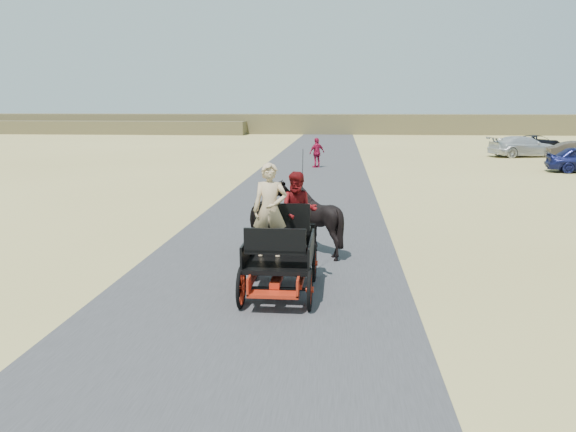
# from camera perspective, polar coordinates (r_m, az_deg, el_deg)

# --- Properties ---
(ground) EXTENTS (140.00, 140.00, 0.00)m
(ground) POSITION_cam_1_polar(r_m,az_deg,el_deg) (10.78, -3.44, -8.25)
(ground) COLOR tan
(road) EXTENTS (6.00, 140.00, 0.01)m
(road) POSITION_cam_1_polar(r_m,az_deg,el_deg) (10.78, -3.44, -8.23)
(road) COLOR #38383A
(road) RESTS_ON ground
(ridge_far) EXTENTS (140.00, 6.00, 2.40)m
(ridge_far) POSITION_cam_1_polar(r_m,az_deg,el_deg) (72.10, 4.16, 9.32)
(ridge_far) COLOR brown
(ridge_far) RESTS_ON ground
(ridge_near) EXTENTS (40.00, 4.00, 1.60)m
(ridge_near) POSITION_cam_1_polar(r_m,az_deg,el_deg) (75.07, -19.74, 8.47)
(ridge_near) COLOR brown
(ridge_near) RESTS_ON ground
(carriage) EXTENTS (1.30, 2.40, 0.72)m
(carriage) POSITION_cam_1_polar(r_m,az_deg,el_deg) (10.94, -0.79, -5.95)
(carriage) COLOR black
(carriage) RESTS_ON ground
(horse_left) EXTENTS (0.91, 2.01, 1.70)m
(horse_left) POSITION_cam_1_polar(r_m,az_deg,el_deg) (13.77, -1.73, -0.26)
(horse_left) COLOR black
(horse_left) RESTS_ON ground
(horse_right) EXTENTS (1.37, 1.54, 1.70)m
(horse_right) POSITION_cam_1_polar(r_m,az_deg,el_deg) (13.68, 2.84, -0.34)
(horse_right) COLOR black
(horse_right) RESTS_ON ground
(driver_man) EXTENTS (0.66, 0.43, 1.80)m
(driver_man) POSITION_cam_1_polar(r_m,az_deg,el_deg) (10.71, -1.84, 0.61)
(driver_man) COLOR tan
(driver_man) RESTS_ON carriage
(passenger_woman) EXTENTS (0.77, 0.60, 1.58)m
(passenger_woman) POSITION_cam_1_polar(r_m,az_deg,el_deg) (11.22, 1.05, 0.52)
(passenger_woman) COLOR #660C0F
(passenger_woman) RESTS_ON carriage
(pedestrian) EXTENTS (1.06, 0.95, 1.73)m
(pedestrian) POSITION_cam_1_polar(r_m,az_deg,el_deg) (32.63, 2.96, 6.44)
(pedestrian) COLOR #A11238
(pedestrian) RESTS_ON ground
(car_c) EXTENTS (5.28, 3.18, 1.43)m
(car_c) POSITION_cam_1_polar(r_m,az_deg,el_deg) (42.75, 22.86, 6.52)
(car_c) COLOR silver
(car_c) RESTS_ON ground
(car_d) EXTENTS (4.66, 3.85, 1.18)m
(car_d) POSITION_cam_1_polar(r_m,az_deg,el_deg) (49.75, 23.90, 6.84)
(car_d) COLOR black
(car_d) RESTS_ON ground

